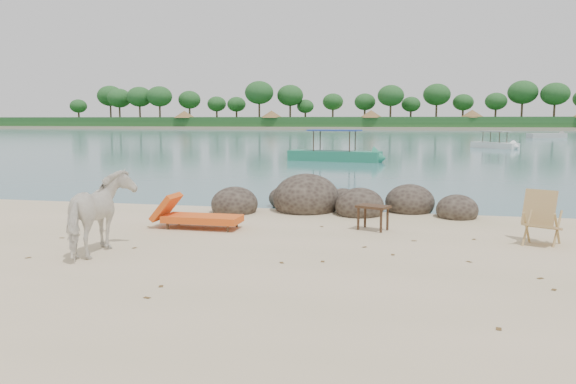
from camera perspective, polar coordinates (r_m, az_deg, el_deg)
name	(u,v)px	position (r m, az deg, el deg)	size (l,w,h in m)	color
water	(395,134)	(98.13, 10.84, 5.83)	(400.00, 400.00, 0.00)	#345F68
far_shore	(401,128)	(178.11, 11.45, 6.42)	(420.00, 90.00, 1.40)	tan
far_scenery	(400,117)	(144.80, 11.32, 7.50)	(420.00, 18.00, 9.50)	#1E4C1E
boulders	(332,203)	(14.28, 4.48, -1.11)	(6.47, 2.98, 1.28)	black
cow	(101,215)	(10.16, -18.48, -2.21)	(0.76, 1.67, 1.41)	white
side_table	(373,219)	(11.89, 8.62, -2.76)	(0.65, 0.42, 0.52)	#311E13
lounge_chair	(202,215)	(12.08, -8.69, -2.36)	(2.06, 0.72, 0.62)	#F0521C
deck_chair	(542,220)	(11.37, 24.43, -2.60)	(0.63, 0.70, 0.99)	#A87E54
boat_near	(334,135)	(32.78, 4.74, 5.81)	(6.06, 1.36, 2.95)	#237E5E
boat_mid	(495,134)	(51.08, 20.28, 5.59)	(4.84, 1.09, 2.38)	silver
boat_far	(547,135)	(83.05, 24.81, 5.29)	(6.24, 1.40, 0.72)	#B3B2AF
dead_leaves	(291,257)	(9.63, 0.34, -6.61)	(8.70, 5.66, 0.00)	brown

